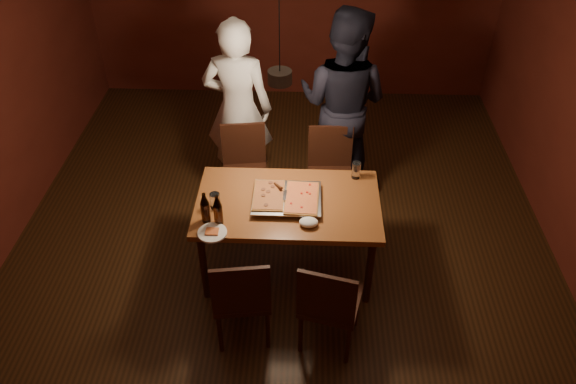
{
  "coord_description": "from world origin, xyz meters",
  "views": [
    {
      "loc": [
        0.21,
        -3.74,
        3.66
      ],
      "look_at": [
        0.07,
        -0.22,
        0.85
      ],
      "focal_mm": 35.0,
      "sensor_mm": 36.0,
      "label": 1
    }
  ],
  "objects_px": {
    "dining_table": "(288,208)",
    "diner_white": "(238,109)",
    "chair_far_left": "(244,162)",
    "beer_bottle_a": "(205,207)",
    "chair_near_right": "(329,300)",
    "plate_slice": "(212,233)",
    "chair_near_left": "(241,292)",
    "pendant_lamp": "(280,76)",
    "pizza_tray": "(287,200)",
    "chair_far_right": "(330,164)",
    "diner_dark": "(343,103)",
    "beer_bottle_b": "(218,210)"
  },
  "relations": [
    {
      "from": "chair_far_left",
      "to": "diner_dark",
      "type": "bearing_deg",
      "value": -162.53
    },
    {
      "from": "beer_bottle_a",
      "to": "diner_dark",
      "type": "bearing_deg",
      "value": 54.24
    },
    {
      "from": "chair_near_right",
      "to": "diner_white",
      "type": "xyz_separation_m",
      "value": [
        -0.86,
        2.02,
        0.38
      ]
    },
    {
      "from": "pizza_tray",
      "to": "diner_dark",
      "type": "distance_m",
      "value": 1.38
    },
    {
      "from": "chair_far_right",
      "to": "chair_near_left",
      "type": "xyz_separation_m",
      "value": [
        -0.68,
        -1.62,
        0.0
      ]
    },
    {
      "from": "chair_near_left",
      "to": "chair_near_right",
      "type": "relative_size",
      "value": 0.95
    },
    {
      "from": "chair_near_right",
      "to": "chair_near_left",
      "type": "bearing_deg",
      "value": -170.28
    },
    {
      "from": "chair_near_right",
      "to": "plate_slice",
      "type": "height_order",
      "value": "chair_near_right"
    },
    {
      "from": "chair_far_right",
      "to": "diner_dark",
      "type": "distance_m",
      "value": 0.62
    },
    {
      "from": "chair_near_left",
      "to": "chair_near_right",
      "type": "distance_m",
      "value": 0.64
    },
    {
      "from": "chair_near_right",
      "to": "beer_bottle_b",
      "type": "distance_m",
      "value": 1.08
    },
    {
      "from": "chair_far_right",
      "to": "pendant_lamp",
      "type": "bearing_deg",
      "value": 51.18
    },
    {
      "from": "plate_slice",
      "to": "pendant_lamp",
      "type": "bearing_deg",
      "value": 51.96
    },
    {
      "from": "plate_slice",
      "to": "chair_far_left",
      "type": "bearing_deg",
      "value": 84.95
    },
    {
      "from": "chair_near_right",
      "to": "beer_bottle_a",
      "type": "xyz_separation_m",
      "value": [
        -0.95,
        0.58,
        0.35
      ]
    },
    {
      "from": "chair_far_right",
      "to": "diner_dark",
      "type": "xyz_separation_m",
      "value": [
        0.11,
        0.45,
        0.41
      ]
    },
    {
      "from": "diner_white",
      "to": "diner_dark",
      "type": "bearing_deg",
      "value": -169.77
    },
    {
      "from": "chair_far_right",
      "to": "beer_bottle_a",
      "type": "relative_size",
      "value": 1.8
    },
    {
      "from": "chair_far_right",
      "to": "chair_near_right",
      "type": "relative_size",
      "value": 0.95
    },
    {
      "from": "beer_bottle_a",
      "to": "chair_far_right",
      "type": "bearing_deg",
      "value": 47.5
    },
    {
      "from": "pizza_tray",
      "to": "pendant_lamp",
      "type": "distance_m",
      "value": 1.01
    },
    {
      "from": "chair_near_right",
      "to": "dining_table",
      "type": "bearing_deg",
      "value": 125.2
    },
    {
      "from": "chair_near_right",
      "to": "pizza_tray",
      "type": "bearing_deg",
      "value": 125.83
    },
    {
      "from": "diner_dark",
      "to": "beer_bottle_b",
      "type": "bearing_deg",
      "value": 81.22
    },
    {
      "from": "chair_far_left",
      "to": "plate_slice",
      "type": "bearing_deg",
      "value": 77.25
    },
    {
      "from": "plate_slice",
      "to": "pizza_tray",
      "type": "bearing_deg",
      "value": 35.9
    },
    {
      "from": "chair_near_left",
      "to": "diner_dark",
      "type": "relative_size",
      "value": 0.26
    },
    {
      "from": "chair_near_right",
      "to": "diner_white",
      "type": "height_order",
      "value": "diner_white"
    },
    {
      "from": "chair_far_right",
      "to": "chair_near_left",
      "type": "height_order",
      "value": "same"
    },
    {
      "from": "chair_near_right",
      "to": "pendant_lamp",
      "type": "bearing_deg",
      "value": 124.34
    },
    {
      "from": "chair_near_right",
      "to": "plate_slice",
      "type": "distance_m",
      "value": 1.01
    },
    {
      "from": "dining_table",
      "to": "diner_white",
      "type": "height_order",
      "value": "diner_white"
    },
    {
      "from": "chair_far_right",
      "to": "pizza_tray",
      "type": "xyz_separation_m",
      "value": [
        -0.38,
        -0.83,
        0.24
      ]
    },
    {
      "from": "chair_far_right",
      "to": "chair_near_right",
      "type": "xyz_separation_m",
      "value": [
        -0.04,
        -1.67,
        0.0
      ]
    },
    {
      "from": "chair_far_right",
      "to": "pizza_tray",
      "type": "bearing_deg",
      "value": 62.71
    },
    {
      "from": "chair_near_left",
      "to": "pendant_lamp",
      "type": "xyz_separation_m",
      "value": [
        0.24,
        1.02,
        1.22
      ]
    },
    {
      "from": "beer_bottle_a",
      "to": "pendant_lamp",
      "type": "height_order",
      "value": "pendant_lamp"
    },
    {
      "from": "chair_far_left",
      "to": "beer_bottle_a",
      "type": "height_order",
      "value": "beer_bottle_a"
    },
    {
      "from": "chair_near_right",
      "to": "diner_dark",
      "type": "xyz_separation_m",
      "value": [
        0.15,
        2.12,
        0.41
      ]
    },
    {
      "from": "dining_table",
      "to": "pendant_lamp",
      "type": "height_order",
      "value": "pendant_lamp"
    },
    {
      "from": "dining_table",
      "to": "pizza_tray",
      "type": "height_order",
      "value": "pizza_tray"
    },
    {
      "from": "dining_table",
      "to": "beer_bottle_b",
      "type": "bearing_deg",
      "value": -152.22
    },
    {
      "from": "chair_near_right",
      "to": "pendant_lamp",
      "type": "height_order",
      "value": "pendant_lamp"
    },
    {
      "from": "beer_bottle_a",
      "to": "diner_white",
      "type": "distance_m",
      "value": 1.44
    },
    {
      "from": "chair_near_right",
      "to": "chair_far_left",
      "type": "bearing_deg",
      "value": 128.78
    },
    {
      "from": "beer_bottle_b",
      "to": "chair_far_left",
      "type": "bearing_deg",
      "value": 86.17
    },
    {
      "from": "chair_near_left",
      "to": "chair_near_right",
      "type": "bearing_deg",
      "value": -12.16
    },
    {
      "from": "chair_far_right",
      "to": "diner_dark",
      "type": "bearing_deg",
      "value": -106.41
    },
    {
      "from": "diner_white",
      "to": "chair_near_left",
      "type": "bearing_deg",
      "value": 101.02
    },
    {
      "from": "beer_bottle_a",
      "to": "plate_slice",
      "type": "relative_size",
      "value": 1.2
    }
  ]
}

